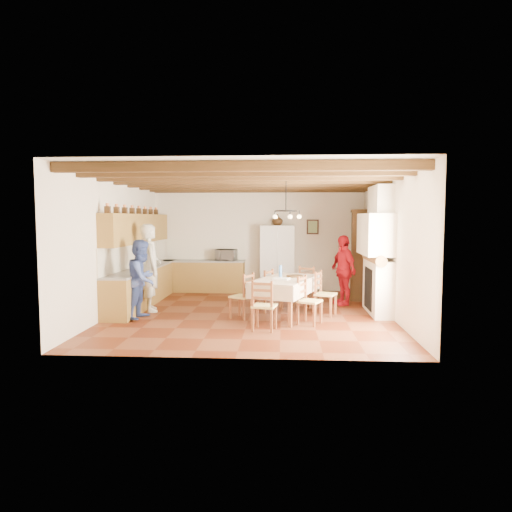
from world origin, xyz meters
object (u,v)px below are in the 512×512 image
Objects in this scene: chair_right_near at (310,300)px; chair_end_near at (264,305)px; chair_left_far at (262,290)px; chair_end_far at (304,287)px; person_man at (150,268)px; person_woman_blue at (142,279)px; hutch at (361,254)px; dining_table at (286,282)px; person_woman_red at (343,270)px; chair_left_near at (242,296)px; chair_right_far at (326,293)px; microwave at (226,255)px; refrigerator at (278,259)px.

chair_right_near and chair_end_near have the same top height.
chair_end_far is (0.95, 0.52, 0.00)m from chair_left_far.
chair_right_near is 0.49× the size of person_man.
chair_end_near is at bearing -99.92° from person_woman_blue.
chair_left_far and chair_end_far have the same top height.
chair_right_near is at bearing -108.57° from hutch.
chair_left_far reaches higher than dining_table.
hutch is 1.40× the size of person_woman_blue.
person_woman_red is at bearing 46.54° from dining_table.
chair_left_far is at bearing -62.17° from person_woman_blue.
person_woman_red is at bearing 142.88° from chair_left_far.
person_man is at bearing 99.18° from chair_right_near.
chair_end_near is at bearing -56.86° from person_woman_red.
hutch is at bearing 68.33° from chair_end_far.
chair_end_far is at bearing -102.53° from person_man.
chair_left_near is 1.00× the size of chair_end_far.
chair_left_near is 2.27m from person_man.
hutch reaches higher than dining_table.
person_woman_blue is at bearing -90.85° from person_woman_red.
dining_table is 2.20× the size of chair_end_near.
hutch is at bearing -111.27° from chair_end_near.
chair_end_far is 0.57× the size of person_woman_red.
hutch is 2.42× the size of chair_right_far.
chair_end_far is at bearing 145.41° from chair_left_far.
dining_table is at bearing 70.75° from chair_left_far.
chair_right_far is at bearing -41.74° from microwave.
chair_end_near is 3.24m from person_woman_red.
hutch is at bearing 154.88° from chair_left_far.
person_woman_blue reaches higher than chair_end_near.
refrigerator reaches higher than chair_right_far.
hutch is at bearing 51.50° from dining_table.
chair_left_far is at bearing -110.30° from person_man.
chair_right_near is (1.39, -0.46, 0.00)m from chair_left_near.
chair_left_far is (-0.52, 0.54, -0.27)m from dining_table.
person_man is at bearing -99.68° from person_woman_red.
person_woman_red is (0.53, 1.27, 0.37)m from chair_right_far.
hutch reaches higher than chair_end_near.
chair_end_far is at bearing 67.81° from dining_table.
chair_left_near is at bearing -129.01° from person_man.
chair_right_near is at bearing -53.51° from dining_table.
person_woman_blue reaches higher than dining_table.
hutch reaches higher than chair_end_far.
microwave is (-3.66, 0.75, -0.10)m from hutch.
chair_right_near is 3.71m from person_man.
person_woman_blue reaches higher than chair_left_near.
person_man is 1.17× the size of person_woman_red.
hutch is at bearing -21.45° from refrigerator.
hutch is at bearing 160.46° from chair_left_near.
dining_table is at bearing -66.30° from person_woman_red.
person_woman_red is (0.97, 0.42, 0.37)m from chair_end_far.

